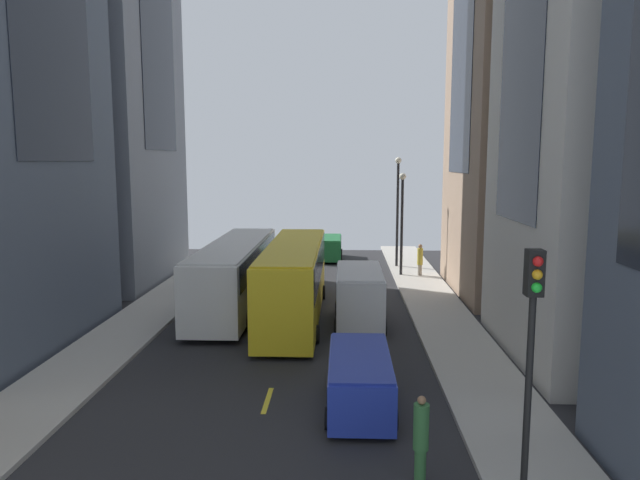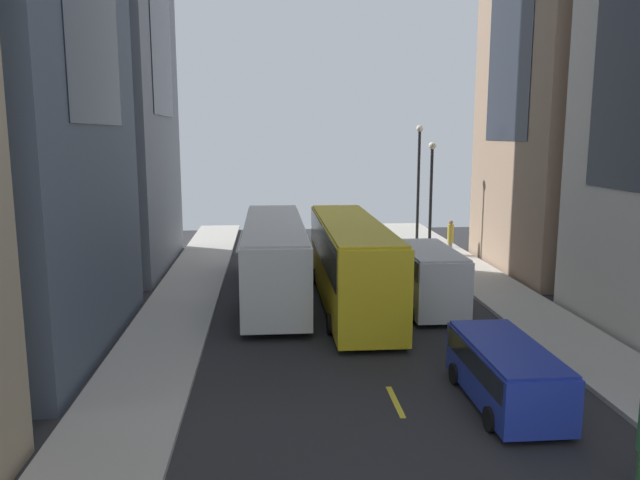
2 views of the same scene
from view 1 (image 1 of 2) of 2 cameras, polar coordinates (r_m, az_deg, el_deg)
ground_plane at (r=28.92m, az=-2.47°, el=-7.22°), size 41.18×41.18×0.00m
sidewalk_west at (r=30.32m, az=-16.07°, el=-6.67°), size 2.97×44.00×0.15m
sidewalk_east at (r=29.20m, az=11.67°, el=-7.08°), size 2.97×44.00×0.15m
lane_stripe_1 at (r=19.03m, az=-5.18°, el=-15.40°), size 0.16×2.00×0.01m
lane_stripe_2 at (r=28.92m, az=-2.47°, el=-7.20°), size 0.16×2.00×0.01m
lane_stripe_3 at (r=39.13m, az=-1.20°, el=-3.22°), size 0.16×2.00×0.01m
lane_stripe_4 at (r=49.46m, az=-0.46°, el=-0.89°), size 0.16×2.00×0.01m
building_east_1 at (r=24.44m, az=27.15°, el=16.85°), size 6.80×9.17×23.37m
building_east_2 at (r=35.36m, az=20.19°, el=19.89°), size 7.52×10.11×30.34m
city_bus_white at (r=29.99m, az=-8.30°, el=-2.81°), size 2.80×12.90×3.35m
streetcar_yellow at (r=27.65m, az=-2.54°, el=-3.40°), size 2.70×12.37×3.59m
delivery_van_white at (r=26.65m, az=3.89°, el=-5.18°), size 2.25×5.18×2.58m
car_green_0 at (r=44.14m, az=0.89°, el=-0.62°), size 2.01×4.53×1.72m
car_blue_1 at (r=18.15m, az=3.93°, el=-13.23°), size 2.04×4.70×1.67m
pedestrian_crossing_near at (r=14.39m, az=9.87°, el=-18.55°), size 0.36×0.36×2.14m
pedestrian_waiting_curb at (r=37.83m, az=9.79°, el=-1.85°), size 0.36×0.36×2.02m
traffic_light_near_corner at (r=12.14m, az=20.03°, el=-8.92°), size 0.32×0.44×5.67m
streetlamp_near at (r=37.55m, az=8.05°, el=2.71°), size 0.44×0.44×6.56m
streetlamp_far at (r=40.60m, az=7.63°, el=3.86°), size 0.44×0.44×7.57m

